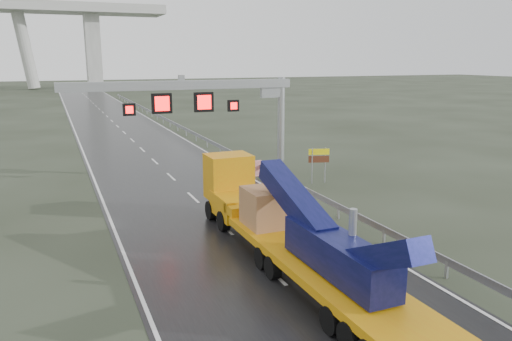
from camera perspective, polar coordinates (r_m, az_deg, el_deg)
name	(u,v)px	position (r m, az deg, el deg)	size (l,w,h in m)	color
ground	(323,321)	(17.26, 7.66, -16.64)	(400.00, 400.00, 0.00)	#262C1F
road	(132,140)	(54.15, -13.96, 3.37)	(11.00, 200.00, 0.02)	black
guardrail	(217,145)	(45.76, -4.50, 2.93)	(0.20, 140.00, 1.40)	gray
sign_gantry	(214,103)	(32.57, -4.81, 7.69)	(14.90, 1.20, 7.42)	#A8A7A3
heavy_haul_truck	(279,222)	(21.40, 2.69, -5.90)	(2.79, 17.69, 4.15)	#C68D0B
exit_sign_pair	(319,159)	(34.37, 7.19, 1.34)	(1.40, 0.46, 2.46)	gray
striped_barrier	(258,168)	(36.53, 0.20, 0.26)	(0.66, 0.36, 1.12)	red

